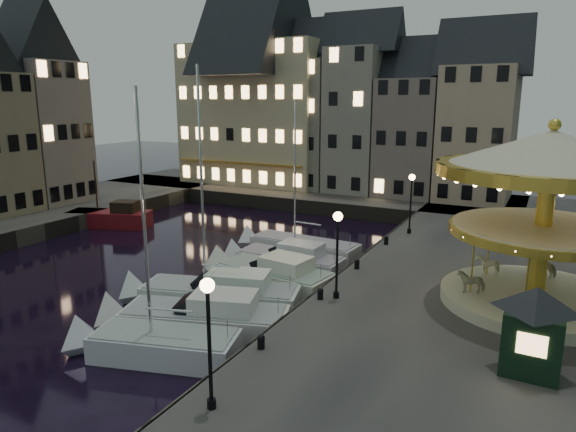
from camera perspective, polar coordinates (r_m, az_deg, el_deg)
The scene contains 30 objects.
ground at distance 27.69m, azimuth -9.64°, elevation -9.56°, with size 160.00×160.00×0.00m, color black.
quay_east at distance 28.11m, azimuth 22.46°, elevation -8.62°, with size 16.00×56.00×1.30m, color #474442.
quay_north at distance 54.66m, azimuth 1.28°, elevation 2.51°, with size 44.00×12.00×1.30m, color #474442.
quaywall_e at distance 29.68m, azimuth 6.85°, elevation -6.57°, with size 0.15×44.00×1.30m, color #47423A.
quaywall_n at distance 48.52m, azimuth 0.28°, elevation 1.18°, with size 48.00×0.15×1.30m, color #47423A.
quaywall_w at distance 41.56m, azimuth -28.21°, elevation -2.38°, with size 0.15×44.00×1.30m, color #47423A.
streetlamp_a at distance 15.52m, azimuth -8.81°, elevation -11.90°, with size 0.44×0.44×4.17m.
streetlamp_b at distance 23.80m, azimuth 5.50°, elevation -2.95°, with size 0.44×0.44×4.17m.
streetlamp_c at distance 36.38m, azimuth 13.52°, elevation 2.28°, with size 0.44×0.44×4.17m.
bollard_a at distance 19.87m, azimuth -3.02°, elevation -13.69°, with size 0.30×0.30×0.57m.
bollard_b at distance 24.35m, azimuth 3.61°, elevation -8.54°, with size 0.30×0.30×0.57m.
bollard_c at distance 28.74m, azimuth 7.67°, elevation -5.24°, with size 0.30×0.30×0.57m.
bollard_d at distance 33.76m, azimuth 10.86°, elevation -2.61°, with size 0.30×0.30×0.57m.
townhouse_na at distance 61.42m, azimuth -7.67°, elevation 10.23°, with size 5.50×8.00×12.80m.
townhouse_nb at distance 58.45m, azimuth -3.22°, elevation 10.69°, with size 6.16×8.00×13.80m.
townhouse_nc at distance 55.60m, azimuth 2.25°, elevation 11.11°, with size 6.82×8.00×14.80m.
townhouse_nd at distance 53.39m, azimuth 7.96°, elevation 11.46°, with size 5.50×8.00×15.80m.
townhouse_ne at distance 51.88m, azimuth 13.66°, elevation 9.53°, with size 6.16×8.00×12.80m.
townhouse_nf at distance 50.74m, azimuth 20.42°, elevation 9.59°, with size 6.82×8.00×13.80m.
townhouse_wc at distance 52.12m, azimuth -26.08°, elevation 9.38°, with size 8.80×5.50×14.20m.
hotel_corner at distance 58.39m, azimuth -3.20°, elevation 12.16°, with size 17.60×9.00×16.80m.
motorboat_a at distance 22.58m, azimuth -14.82°, elevation -13.71°, with size 7.10×3.99×11.76m.
motorboat_b at distance 24.35m, azimuth -10.10°, elevation -11.16°, with size 8.59×4.91×2.15m.
motorboat_c at distance 27.02m, azimuth -8.31°, elevation -8.54°, with size 9.14×4.65×12.18m.
motorboat_d at distance 29.62m, azimuth -2.13°, elevation -6.54°, with size 7.97×3.60×2.15m.
motorboat_e at distance 32.09m, azimuth -0.45°, elevation -4.98°, with size 7.76×2.46×2.15m.
motorboat_f at distance 35.39m, azimuth 1.00°, elevation -3.46°, with size 8.68×2.80×11.49m.
red_fishing_boat at distance 45.58m, azimuth -19.04°, elevation -0.25°, with size 7.16×4.43×5.73m.
carousel at distance 25.00m, azimuth 26.95°, elevation 3.04°, with size 9.57×9.57×8.38m.
ticket_kiosk at distance 19.50m, azimuth 25.78°, elevation -9.87°, with size 2.97×2.97×3.48m.
Camera 1 is at (15.67, -20.28, 10.48)m, focal length 32.00 mm.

